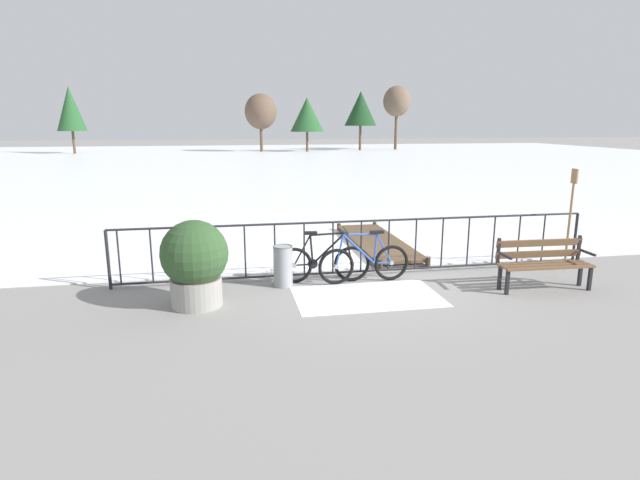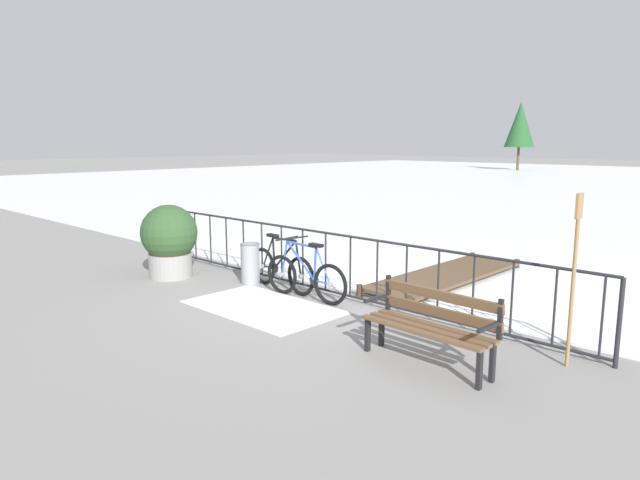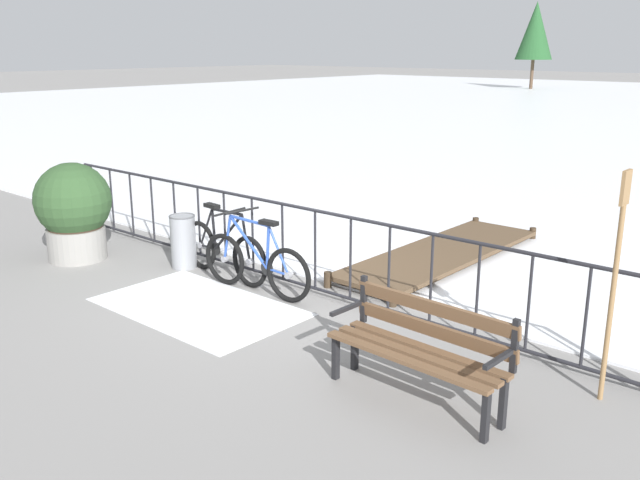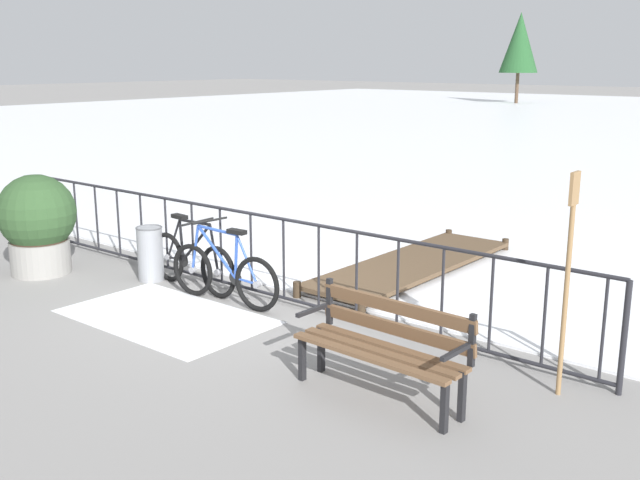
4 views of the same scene
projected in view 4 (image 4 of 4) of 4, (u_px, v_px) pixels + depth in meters
The scene contains 11 objects.
ground_plane at pixel (252, 295), 9.34m from camera, with size 160.00×160.00×0.00m, color gray.
snow_patch at pixel (166, 316), 8.56m from camera, with size 2.42×1.46×0.01m, color white.
railing_fence at pixel (251, 252), 9.21m from camera, with size 9.06×0.06×1.07m.
bicycle_near_railing at pixel (192, 261), 9.52m from camera, with size 1.71×0.52×0.97m.
bicycle_second at pixel (224, 274), 8.96m from camera, with size 1.71×0.52×0.97m.
park_bench at pixel (385, 341), 6.43m from camera, with size 1.62×0.54×0.89m.
planter_with_shrub at pixel (37, 222), 10.16m from camera, with size 1.05×1.05×1.37m.
trash_bin at pixel (150, 253), 9.91m from camera, with size 0.35×0.35×0.73m.
oar_upright at pixel (568, 270), 6.31m from camera, with size 0.04×0.16×1.98m.
wooden_dock at pixel (412, 264), 10.35m from camera, with size 1.10×3.85×0.20m.
tree_far_east at pixel (520, 43), 49.69m from camera, with size 2.55×2.55×5.97m.
Camera 4 is at (6.29, -6.37, 2.87)m, focal length 41.84 mm.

